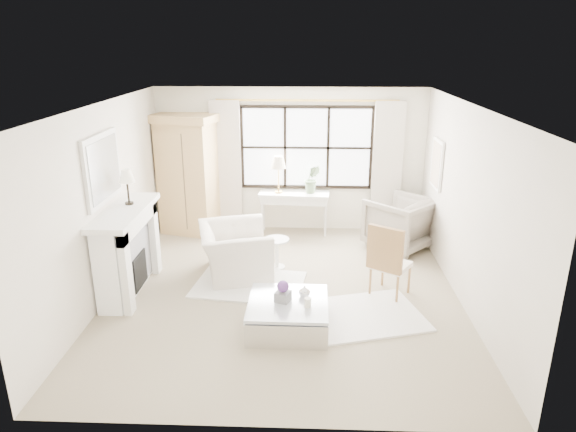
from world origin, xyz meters
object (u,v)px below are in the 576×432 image
at_px(console_table, 294,213).
at_px(coffee_table, 288,315).
at_px(armoire, 188,174).
at_px(club_armchair, 235,251).

bearing_deg(console_table, coffee_table, -85.37).
relative_size(armoire, console_table, 1.68).
bearing_deg(armoire, coffee_table, -44.18).
xyz_separation_m(armoire, club_armchair, (1.11, -1.86, -0.75)).
bearing_deg(coffee_table, club_armchair, 120.09).
bearing_deg(coffee_table, armoire, 120.81).
bearing_deg(club_armchair, console_table, -39.25).
height_order(club_armchair, coffee_table, club_armchair).
relative_size(club_armchair, coffee_table, 1.18).
xyz_separation_m(armoire, console_table, (1.98, 0.01, -0.74)).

